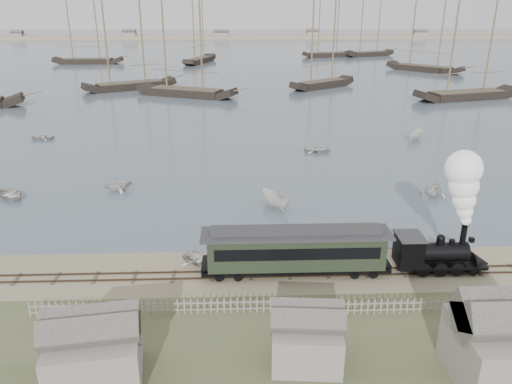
{
  "coord_description": "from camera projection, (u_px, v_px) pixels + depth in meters",
  "views": [
    {
      "loc": [
        -1.87,
        -35.89,
        20.07
      ],
      "look_at": [
        -0.25,
        6.89,
        3.5
      ],
      "focal_mm": 35.0,
      "sensor_mm": 36.0,
      "label": 1
    }
  ],
  "objects": [
    {
      "name": "locomotive",
      "position": [
        456.0,
        221.0,
        37.83
      ],
      "size": [
        7.57,
        2.83,
        9.44
      ],
      "color": "black",
      "rests_on": "ground"
    },
    {
      "name": "ground",
      "position": [
        262.0,
        262.0,
        40.75
      ],
      "size": [
        600.0,
        600.0,
        0.0
      ],
      "primitive_type": "plane",
      "color": "gray",
      "rests_on": "ground"
    },
    {
      "name": "shed_mid",
      "position": [
        306.0,
        361.0,
        29.64
      ],
      "size": [
        4.0,
        3.5,
        3.6
      ],
      "primitive_type": null,
      "color": "gray",
      "rests_on": "ground"
    },
    {
      "name": "rail_track",
      "position": [
        264.0,
        274.0,
        38.88
      ],
      "size": [
        120.0,
        1.8,
        0.16
      ],
      "color": "#3E2C21",
      "rests_on": "ground"
    },
    {
      "name": "schooner_8",
      "position": [
        329.0,
        29.0,
        181.32
      ],
      "size": [
        19.6,
        8.77,
        20.0
      ],
      "primitive_type": null,
      "rotation": [
        0.0,
        0.0,
        0.24
      ],
      "color": "black",
      "rests_on": "harbor_water"
    },
    {
      "name": "rowboat_6",
      "position": [
        42.0,
        137.0,
        76.12
      ],
      "size": [
        2.66,
        3.63,
        0.73
      ],
      "primitive_type": "imported",
      "rotation": [
        0.0,
        0.0,
        4.67
      ],
      "color": "beige",
      "rests_on": "harbor_water"
    },
    {
      "name": "schooner_3",
      "position": [
        324.0,
        45.0,
        117.2
      ],
      "size": [
        17.42,
        14.28,
        20.0
      ],
      "primitive_type": null,
      "rotation": [
        0.0,
        0.0,
        0.63
      ],
      "color": "black",
      "rests_on": "harbor_water"
    },
    {
      "name": "rowboat_1",
      "position": [
        118.0,
        184.0,
        55.59
      ],
      "size": [
        3.69,
        3.93,
        1.66
      ],
      "primitive_type": "imported",
      "rotation": [
        0.0,
        0.0,
        1.94
      ],
      "color": "beige",
      "rests_on": "harbor_water"
    },
    {
      "name": "schooner_6",
      "position": [
        85.0,
        32.0,
        162.41
      ],
      "size": [
        22.74,
        5.77,
        20.0
      ],
      "primitive_type": null,
      "rotation": [
        0.0,
        0.0,
        0.02
      ],
      "color": "black",
      "rests_on": "harbor_water"
    },
    {
      "name": "rowboat_2",
      "position": [
        274.0,
        200.0,
        51.01
      ],
      "size": [
        4.28,
        3.54,
        1.59
      ],
      "primitive_type": "imported",
      "rotation": [
        0.0,
        0.0,
        3.72
      ],
      "color": "beige",
      "rests_on": "harbor_water"
    },
    {
      "name": "schooner_1",
      "position": [
        126.0,
        46.0,
        115.05
      ],
      "size": [
        21.75,
        14.56,
        20.0
      ],
      "primitive_type": null,
      "rotation": [
        0.0,
        0.0,
        0.48
      ],
      "color": "black",
      "rests_on": "harbor_water"
    },
    {
      "name": "beached_dinghy",
      "position": [
        203.0,
        260.0,
        40.33
      ],
      "size": [
        4.04,
        4.37,
        0.74
      ],
      "primitive_type": "imported",
      "rotation": [
        0.0,
        0.0,
        1.01
      ],
      "color": "beige",
      "rests_on": "ground"
    },
    {
      "name": "shed_left",
      "position": [
        98.0,
        378.0,
        28.29
      ],
      "size": [
        5.0,
        4.0,
        4.1
      ],
      "primitive_type": null,
      "color": "gray",
      "rests_on": "ground"
    },
    {
      "name": "rowboat_3",
      "position": [
        318.0,
        150.0,
        69.72
      ],
      "size": [
        3.18,
        4.11,
        0.78
      ],
      "primitive_type": "imported",
      "rotation": [
        0.0,
        0.0,
        1.44
      ],
      "color": "beige",
      "rests_on": "harbor_water"
    },
    {
      "name": "shed_right",
      "position": [
        504.0,
        380.0,
        28.16
      ],
      "size": [
        6.0,
        5.0,
        5.1
      ],
      "primitive_type": null,
      "color": "gray",
      "rests_on": "ground"
    },
    {
      "name": "schooner_7",
      "position": [
        199.0,
        32.0,
        164.4
      ],
      "size": [
        10.8,
        20.06,
        20.0
      ],
      "primitive_type": null,
      "rotation": [
        0.0,
        0.0,
        1.23
      ],
      "color": "black",
      "rests_on": "harbor_water"
    },
    {
      "name": "passenger_coach",
      "position": [
        296.0,
        249.0,
        38.18
      ],
      "size": [
        14.44,
        2.78,
        3.51
      ],
      "color": "black",
      "rests_on": "ground"
    },
    {
      "name": "schooner_2",
      "position": [
        184.0,
        49.0,
        106.64
      ],
      "size": [
        23.24,
        13.76,
        20.0
      ],
      "primitive_type": null,
      "rotation": [
        0.0,
        0.0,
        -0.4
      ],
      "color": "black",
      "rests_on": "harbor_water"
    },
    {
      "name": "picket_fence_east",
      "position": [
        449.0,
        312.0,
        34.2
      ],
      "size": [
        15.0,
        0.1,
        1.2
      ],
      "primitive_type": null,
      "color": "gray",
      "rests_on": "ground"
    },
    {
      "name": "rowboat_5",
      "position": [
        416.0,
        135.0,
        75.75
      ],
      "size": [
        3.87,
        4.04,
        1.57
      ],
      "primitive_type": "imported",
      "rotation": [
        0.0,
        0.0,
        2.31
      ],
      "color": "beige",
      "rests_on": "harbor_water"
    },
    {
      "name": "rowboat_4",
      "position": [
        434.0,
        188.0,
        54.11
      ],
      "size": [
        4.35,
        4.27,
        1.74
      ],
      "primitive_type": "imported",
      "rotation": [
        0.0,
        0.0,
        5.62
      ],
      "color": "beige",
      "rests_on": "harbor_water"
    },
    {
      "name": "schooner_9",
      "position": [
        371.0,
        28.0,
        184.39
      ],
      "size": [
        20.09,
        11.03,
        20.0
      ],
      "primitive_type": null,
      "rotation": [
        0.0,
        0.0,
        0.35
      ],
      "color": "black",
      "rests_on": "harbor_water"
    },
    {
      "name": "rowboat_0",
      "position": [
        10.0,
        194.0,
        53.66
      ],
      "size": [
        4.95,
        4.96,
        0.85
      ],
      "primitive_type": "imported",
      "rotation": [
        0.0,
        0.0,
        0.79
      ],
      "color": "beige",
      "rests_on": "harbor_water"
    },
    {
      "name": "harbor_water",
      "position": [
        241.0,
        53.0,
        199.17
      ],
      "size": [
        600.0,
        336.0,
        0.06
      ],
      "primitive_type": "cube",
      "color": "#445361",
      "rests_on": "ground"
    },
    {
      "name": "far_spit",
      "position": [
        240.0,
        39.0,
        273.74
      ],
      "size": [
        500.0,
        20.0,
        1.8
      ],
      "primitive_type": "cube",
      "color": "tan",
      "rests_on": "ground"
    },
    {
      "name": "schooner_4",
      "position": [
        473.0,
        51.0,
        103.49
      ],
      "size": [
        24.32,
        11.2,
        20.0
      ],
      "primitive_type": null,
      "rotation": [
        0.0,
        0.0,
        0.25
      ],
      "color": "black",
      "rests_on": "harbor_water"
    },
    {
      "name": "schooner_5",
      "position": [
        428.0,
        36.0,
        144.81
      ],
      "size": [
        19.94,
        19.64,
        20.0
      ],
      "primitive_type": null,
      "rotation": [
        0.0,
        0.0,
        -0.77
      ],
      "color": "black",
      "rests_on": "harbor_water"
    },
    {
      "name": "picket_fence_west",
      "position": [
        172.0,
        314.0,
        34.0
      ],
      "size": [
        19.0,
        0.1,
        1.2
      ],
      "primitive_type": null,
      "color": "gray",
      "rests_on": "ground"
    }
  ]
}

